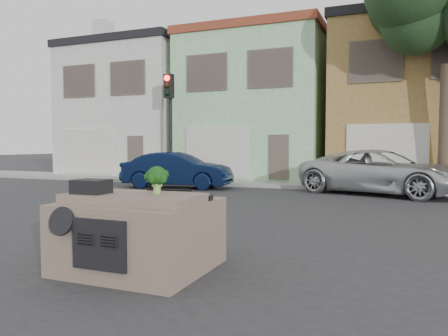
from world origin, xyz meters
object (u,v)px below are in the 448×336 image
Objects in this scene: navy_sedan at (177,188)px; broccoli at (157,180)px; silver_pickup at (382,194)px; traffic_signal at (170,129)px.

broccoli is (5.42, -10.68, 1.32)m from navy_sedan.
silver_pickup is 11.81m from broccoli.
silver_pickup is 9.78m from traffic_signal.
traffic_signal is 14.32m from broccoli.
traffic_signal is at bearing 118.53° from broccoli.
traffic_signal reaches higher than navy_sedan.
broccoli is at bearing -61.47° from traffic_signal.
broccoli is at bearing -162.50° from navy_sedan.
silver_pickup is at bearing 77.40° from broccoli.
broccoli is (6.81, -12.53, -1.23)m from traffic_signal.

